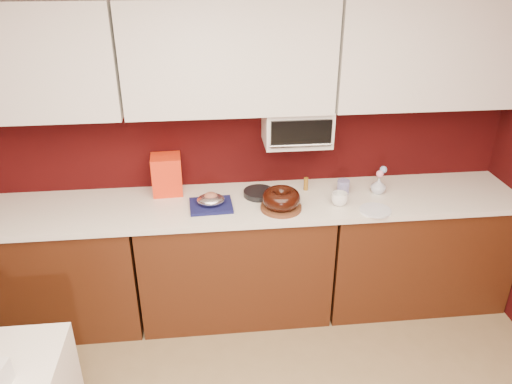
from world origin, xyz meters
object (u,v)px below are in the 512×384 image
object	(u,v)px
bundt_cake	(281,198)
blue_jar	(343,187)
toaster_oven	(297,126)
foil_ham_nest	(211,200)
pandoro_box	(167,175)
coffee_mug	(340,198)
flower_vase	(379,185)

from	to	relation	value
bundt_cake	blue_jar	distance (m)	0.50
toaster_oven	foil_ham_nest	distance (m)	0.77
bundt_cake	pandoro_box	bearing A→B (deg)	156.31
bundt_cake	coffee_mug	bearing A→B (deg)	2.54
pandoro_box	flower_vase	world-z (taller)	pandoro_box
toaster_oven	coffee_mug	world-z (taller)	toaster_oven
toaster_oven	pandoro_box	xyz separation A→B (m)	(-0.90, 0.04, -0.34)
toaster_oven	pandoro_box	distance (m)	0.96
bundt_cake	coffee_mug	distance (m)	0.40
toaster_oven	blue_jar	size ratio (longest dim) A/B	4.39
toaster_oven	flower_vase	world-z (taller)	toaster_oven
pandoro_box	blue_jar	xyz separation A→B (m)	(1.22, -0.15, -0.09)
coffee_mug	pandoro_box	bearing A→B (deg)	164.78
blue_jar	bundt_cake	bearing A→B (deg)	-158.93
coffee_mug	blue_jar	xyz separation A→B (m)	(0.07, 0.16, -0.00)
flower_vase	pandoro_box	bearing A→B (deg)	173.55
foil_ham_nest	blue_jar	size ratio (longest dim) A/B	1.79
bundt_cake	coffee_mug	xyz separation A→B (m)	(0.40, 0.02, -0.03)
foil_ham_nest	blue_jar	bearing A→B (deg)	6.14
coffee_mug	blue_jar	world-z (taller)	coffee_mug
pandoro_box	coffee_mug	world-z (taller)	pandoro_box
blue_jar	flower_vase	distance (m)	0.25
bundt_cake	coffee_mug	size ratio (longest dim) A/B	2.35
flower_vase	coffee_mug	bearing A→B (deg)	-155.05
pandoro_box	flower_vase	bearing A→B (deg)	-9.33
toaster_oven	coffee_mug	size ratio (longest dim) A/B	4.18
blue_jar	flower_vase	size ratio (longest dim) A/B	0.80
blue_jar	flower_vase	world-z (taller)	flower_vase
pandoro_box	flower_vase	xyz separation A→B (m)	(1.47, -0.17, -0.07)
foil_ham_nest	coffee_mug	size ratio (longest dim) A/B	1.71
toaster_oven	pandoro_box	bearing A→B (deg)	177.74
pandoro_box	toaster_oven	bearing A→B (deg)	-5.15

